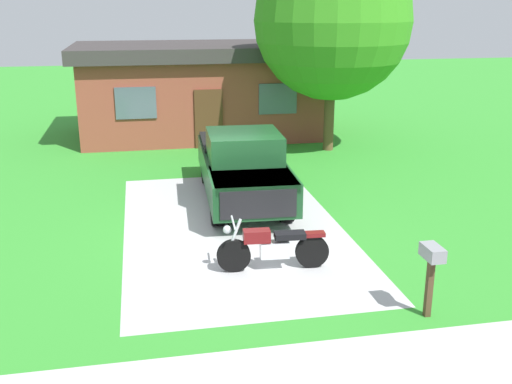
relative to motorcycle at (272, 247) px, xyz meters
name	(u,v)px	position (x,y,z in m)	size (l,w,h in m)	color
ground_plane	(233,228)	(-0.40, 2.39, -0.47)	(80.00, 80.00, 0.00)	green
driveway_pad	(233,228)	(-0.40, 2.39, -0.47)	(4.98, 8.76, 0.01)	#B7B7B7
sidewalk_strip	(300,379)	(-0.40, -3.61, -0.47)	(36.00, 1.80, 0.01)	beige
motorcycle	(272,247)	(0.00, 0.00, 0.00)	(2.21, 0.70, 1.09)	black
pickup_truck	(242,164)	(0.18, 4.49, 0.48)	(2.25, 5.71, 1.90)	black
mailbox	(432,262)	(2.14, -2.29, 0.51)	(0.26, 0.48, 1.26)	#4C3823
shade_tree	(333,21)	(4.14, 9.47, 3.95)	(5.30, 5.30, 7.08)	brown
neighbor_house	(201,89)	(0.02, 13.09, 1.32)	(9.60, 5.60, 3.50)	brown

